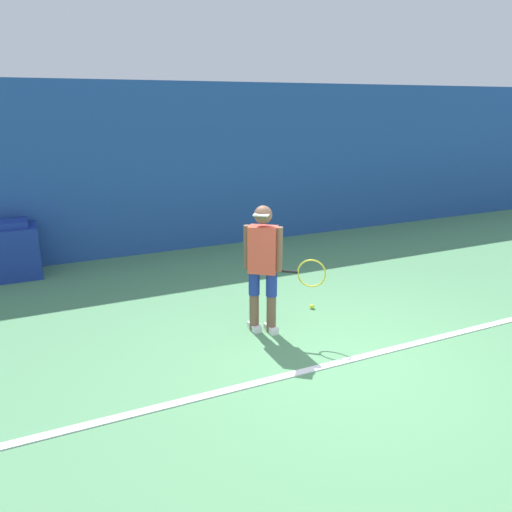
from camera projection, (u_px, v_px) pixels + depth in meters
ground_plane at (344, 360)px, 5.60m from camera, size 24.00×24.00×0.00m
back_wall at (195, 168)px, 9.59m from camera, size 24.00×0.10×3.16m
court_baseline at (345, 361)px, 5.58m from camera, size 21.60×0.10×0.01m
tennis_player at (264, 264)px, 6.07m from camera, size 0.82×0.67×1.62m
tennis_ball at (312, 306)px, 7.01m from camera, size 0.07×0.07×0.07m
covered_chair at (12, 251)px, 8.18m from camera, size 0.84×0.71×0.95m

